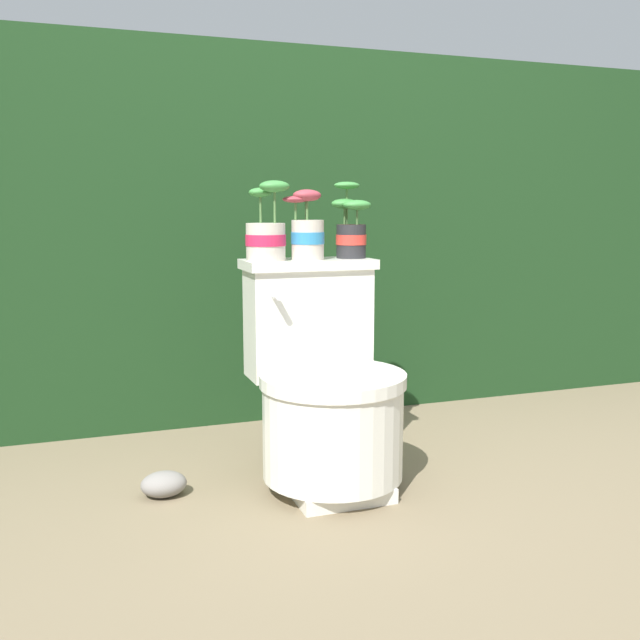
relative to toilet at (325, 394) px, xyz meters
name	(u,v)px	position (x,y,z in m)	size (l,w,h in m)	color
ground_plane	(357,483)	(0.08, -0.05, -0.27)	(12.00, 12.00, 0.00)	#75664C
hedge_backdrop	(252,233)	(0.08, 1.22, 0.44)	(3.76, 1.10, 1.42)	#193819
toilet	(325,394)	(0.00, 0.00, 0.00)	(0.43, 0.53, 0.67)	silver
potted_plant_left	(266,234)	(-0.14, 0.15, 0.47)	(0.13, 0.12, 0.24)	beige
potted_plant_midleft	(307,232)	(-0.01, 0.14, 0.48)	(0.13, 0.10, 0.21)	beige
potted_plant_middle	(351,229)	(0.15, 0.17, 0.48)	(0.12, 0.11, 0.24)	#262628
garden_stone	(164,484)	(-0.48, 0.04, -0.24)	(0.13, 0.11, 0.07)	gray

